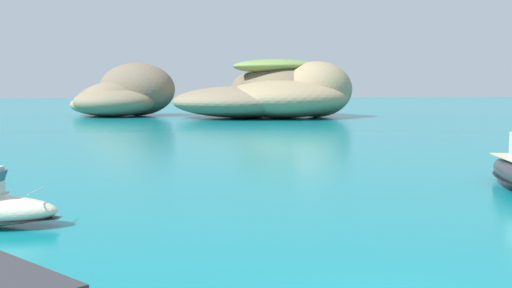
% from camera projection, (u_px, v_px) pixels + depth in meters
% --- Properties ---
extents(islet_large, '(28.00, 24.85, 8.09)m').
position_uv_depth(islet_large, '(275.00, 94.00, 88.98)').
color(islet_large, '#9E8966').
rests_on(islet_large, ground).
extents(islet_small, '(18.50, 17.34, 7.63)m').
position_uv_depth(islet_small, '(120.00, 97.00, 91.61)').
color(islet_small, '#756651').
rests_on(islet_small, ground).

